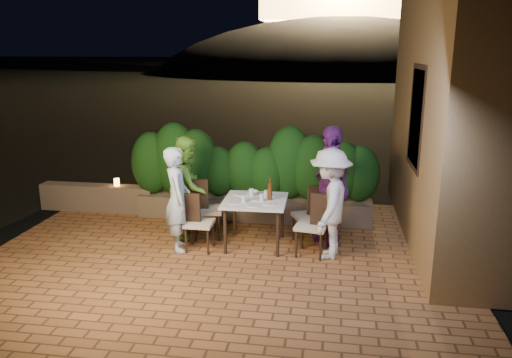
% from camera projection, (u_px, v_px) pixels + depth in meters
% --- Properties ---
extents(ground, '(400.00, 400.00, 0.00)m').
position_uv_depth(ground, '(213.00, 272.00, 6.92)').
color(ground, black).
rests_on(ground, ground).
extents(terrace_floor, '(7.00, 6.00, 0.15)m').
position_uv_depth(terrace_floor, '(221.00, 261.00, 7.41)').
color(terrace_floor, brown).
rests_on(terrace_floor, ground).
extents(building_wall, '(1.60, 5.00, 5.00)m').
position_uv_depth(building_wall, '(468.00, 82.00, 7.66)').
color(building_wall, olive).
rests_on(building_wall, ground).
extents(window_pane, '(0.08, 1.00, 1.40)m').
position_uv_depth(window_pane, '(418.00, 117.00, 7.42)').
color(window_pane, black).
rests_on(window_pane, building_wall).
extents(window_frame, '(0.06, 1.15, 1.55)m').
position_uv_depth(window_frame, '(418.00, 117.00, 7.42)').
color(window_frame, black).
rests_on(window_frame, building_wall).
extents(planter, '(4.20, 0.55, 0.40)m').
position_uv_depth(planter, '(254.00, 208.00, 9.03)').
color(planter, brown).
rests_on(planter, ground).
extents(hedge, '(4.00, 0.70, 1.10)m').
position_uv_depth(hedge, '(253.00, 167.00, 8.84)').
color(hedge, '#12390F').
rests_on(hedge, planter).
extents(parapet, '(2.20, 0.30, 0.50)m').
position_uv_depth(parapet, '(98.00, 198.00, 9.47)').
color(parapet, brown).
rests_on(parapet, ground).
extents(hill, '(52.00, 40.00, 22.00)m').
position_uv_depth(hill, '(338.00, 105.00, 64.98)').
color(hill, black).
rests_on(hill, ground).
extents(dining_table, '(0.97, 0.97, 0.75)m').
position_uv_depth(dining_table, '(255.00, 223.00, 7.73)').
color(dining_table, white).
rests_on(dining_table, ground).
extents(plate_nw, '(0.20, 0.20, 0.01)m').
position_uv_depth(plate_nw, '(235.00, 203.00, 7.46)').
color(plate_nw, white).
rests_on(plate_nw, dining_table).
extents(plate_sw, '(0.24, 0.24, 0.01)m').
position_uv_depth(plate_sw, '(242.00, 194.00, 7.90)').
color(plate_sw, white).
rests_on(plate_sw, dining_table).
extents(plate_ne, '(0.20, 0.20, 0.01)m').
position_uv_depth(plate_ne, '(269.00, 204.00, 7.41)').
color(plate_ne, white).
rests_on(plate_ne, dining_table).
extents(plate_se, '(0.21, 0.21, 0.01)m').
position_uv_depth(plate_se, '(274.00, 195.00, 7.85)').
color(plate_se, white).
rests_on(plate_se, dining_table).
extents(plate_centre, '(0.22, 0.22, 0.01)m').
position_uv_depth(plate_centre, '(257.00, 199.00, 7.64)').
color(plate_centre, white).
rests_on(plate_centre, dining_table).
extents(plate_front, '(0.20, 0.20, 0.01)m').
position_uv_depth(plate_front, '(253.00, 205.00, 7.33)').
color(plate_front, white).
rests_on(plate_front, dining_table).
extents(glass_nw, '(0.07, 0.07, 0.11)m').
position_uv_depth(glass_nw, '(244.00, 198.00, 7.50)').
color(glass_nw, silver).
rests_on(glass_nw, dining_table).
extents(glass_sw, '(0.07, 0.07, 0.12)m').
position_uv_depth(glass_sw, '(252.00, 192.00, 7.80)').
color(glass_sw, silver).
rests_on(glass_sw, dining_table).
extents(glass_ne, '(0.07, 0.07, 0.12)m').
position_uv_depth(glass_ne, '(262.00, 197.00, 7.55)').
color(glass_ne, silver).
rests_on(glass_ne, dining_table).
extents(glass_se, '(0.07, 0.07, 0.12)m').
position_uv_depth(glass_se, '(266.00, 194.00, 7.73)').
color(glass_se, silver).
rests_on(glass_se, dining_table).
extents(beer_bottle, '(0.07, 0.07, 0.34)m').
position_uv_depth(beer_bottle, '(270.00, 189.00, 7.59)').
color(beer_bottle, '#51270D').
rests_on(beer_bottle, dining_table).
extents(bowl, '(0.24, 0.24, 0.05)m').
position_uv_depth(bowl, '(253.00, 193.00, 7.93)').
color(bowl, white).
rests_on(bowl, dining_table).
extents(chair_left_front, '(0.41, 0.41, 0.89)m').
position_uv_depth(chair_left_front, '(199.00, 222.00, 7.56)').
color(chair_left_front, black).
rests_on(chair_left_front, ground).
extents(chair_left_back, '(0.54, 0.54, 0.98)m').
position_uv_depth(chair_left_back, '(207.00, 208.00, 8.06)').
color(chair_left_back, black).
rests_on(chair_left_back, ground).
extents(chair_right_front, '(0.51, 0.51, 0.96)m').
position_uv_depth(chair_right_front, '(312.00, 224.00, 7.35)').
color(chair_right_front, black).
rests_on(chair_right_front, ground).
extents(chair_right_back, '(0.58, 0.58, 0.93)m').
position_uv_depth(chair_right_back, '(308.00, 215.00, 7.81)').
color(chair_right_back, black).
rests_on(chair_right_back, ground).
extents(diner_blue, '(0.57, 0.68, 1.60)m').
position_uv_depth(diner_blue, '(177.00, 199.00, 7.49)').
color(diner_blue, silver).
rests_on(diner_blue, ground).
extents(diner_green, '(0.67, 0.84, 1.66)m').
position_uv_depth(diner_green, '(189.00, 186.00, 8.08)').
color(diner_green, '#6FB939').
rests_on(diner_green, ground).
extents(diner_white, '(0.77, 1.14, 1.63)m').
position_uv_depth(diner_white, '(330.00, 204.00, 7.22)').
color(diner_white, silver).
rests_on(diner_white, ground).
extents(diner_purple, '(0.85, 1.19, 1.88)m').
position_uv_depth(diner_purple, '(331.00, 186.00, 7.71)').
color(diner_purple, '#682776').
rests_on(diner_purple, ground).
extents(parapet_lamp, '(0.10, 0.10, 0.14)m').
position_uv_depth(parapet_lamp, '(117.00, 182.00, 9.33)').
color(parapet_lamp, orange).
rests_on(parapet_lamp, parapet).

